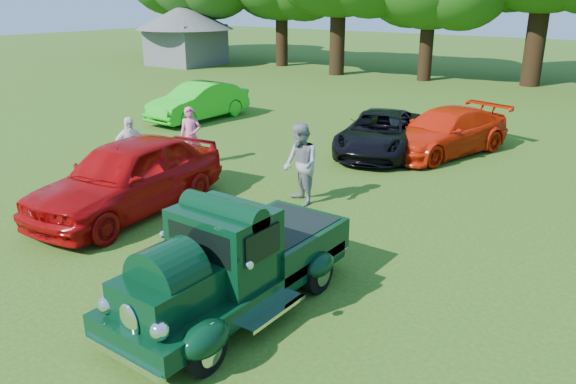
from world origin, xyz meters
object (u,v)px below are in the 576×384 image
Objects in this scene: hero_pickup at (234,264)px; back_car_lime at (199,102)px; red_convertible at (128,176)px; spectator_grey at (301,165)px; gazebo at (185,28)px; spectator_white at (130,148)px; back_car_black at (380,133)px; spectator_pink at (191,136)px; back_car_orange at (445,132)px.

hero_pickup is 1.01× the size of back_car_lime.
red_convertible is 1.14× the size of back_car_lime.
red_convertible is at bearing 159.92° from hero_pickup.
spectator_grey is 0.29× the size of gazebo.
back_car_black is at bearing -8.78° from spectator_white.
spectator_pink is (4.03, -4.34, 0.12)m from back_car_lime.
back_car_orange is (3.67, 8.54, -0.15)m from red_convertible.
hero_pickup is 9.42m from back_car_black.
red_convertible is 27.31m from gazebo.
back_car_lime is at bearing 163.15° from back_car_black.
back_car_orange is at bearing 59.75° from red_convertible.
spectator_white reaches higher than back_car_orange.
spectator_pink is 1.01× the size of spectator_white.
spectator_white is (-5.53, -7.00, 0.14)m from back_car_orange.
spectator_grey is 27.53m from gazebo.
back_car_black is 0.97× the size of back_car_orange.
back_car_lime is 0.65× the size of gazebo.
back_car_black is (-2.35, 9.13, -0.10)m from hero_pickup.
spectator_grey is (2.69, 2.59, 0.11)m from red_convertible.
spectator_grey is (0.58, -4.91, 0.30)m from back_car_black.
back_car_black is 7.15m from spectator_white.
back_car_black is 2.41× the size of spectator_grey.
spectator_grey is 1.15× the size of spectator_white.
back_car_orange is 6.04m from spectator_grey.
gazebo is at bearing 133.96° from back_car_black.
back_car_orange is at bearing 2.21° from spectator_pink.
spectator_white is at bearing -135.37° from spectator_grey.
spectator_pink is at bearing 140.28° from hero_pickup.
gazebo reaches higher than back_car_orange.
hero_pickup is at bearing -42.06° from back_car_lime.
back_car_orange is (-0.80, 10.18, -0.05)m from hero_pickup.
gazebo is (-23.22, 21.43, 1.69)m from hero_pickup.
spectator_grey is at bearing -98.82° from back_car_black.
spectator_grey is (-0.98, -5.96, 0.26)m from back_car_orange.
hero_pickup reaches higher than back_car_orange.
spectator_pink is at bearing -43.67° from gazebo.
red_convertible is 2.97× the size of spectator_white.
back_car_orange is at bearing 18.54° from back_car_black.
back_car_black is 4.95m from spectator_grey.
spectator_pink is (-5.98, 4.97, 0.09)m from hero_pickup.
back_car_lime is 7.15m from spectator_white.
gazebo reaches higher than back_car_black.
spectator_white is (-0.34, -1.79, -0.01)m from spectator_pink.
red_convertible is 1.07× the size of back_car_black.
red_convertible reaches higher than spectator_pink.
spectator_white is at bearing -47.20° from gazebo.
red_convertible is (-4.47, 1.63, 0.10)m from hero_pickup.
back_car_lime is 9.68m from spectator_grey.
back_car_lime is at bearing 137.11° from hero_pickup.
spectator_pink is at bearing -158.32° from spectator_grey.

